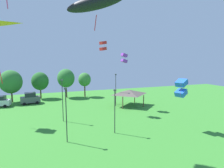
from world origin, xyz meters
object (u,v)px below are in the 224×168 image
Objects in this scene: kite_flying_1 at (181,88)px; parked_car_leftmost at (0,102)px; kite_flying_2 at (103,46)px; kite_flying_5 at (124,58)px; kite_flying_10 at (95,3)px; treeline_tree_3 at (66,78)px; parked_car_second_from_left at (30,98)px; light_post_2 at (62,98)px; treeline_tree_2 at (40,81)px; light_post_1 at (115,109)px; treeline_tree_4 at (85,80)px; light_post_0 at (116,88)px; treeline_tree_1 at (11,82)px; light_post_3 at (66,112)px; park_pavilion at (129,92)px.

parked_car_leftmost is (-28.22, 23.56, -4.99)m from kite_flying_1.
kite_flying_2 is 5.52m from kite_flying_5.
kite_flying_2 is 0.45× the size of kite_flying_10.
kite_flying_1 is at bearing -65.21° from treeline_tree_3.
kite_flying_2 is at bearing -71.60° from treeline_tree_3.
treeline_tree_3 reaches higher than parked_car_second_from_left.
kite_flying_10 reaches higher than treeline_tree_3.
light_post_2 is 0.99× the size of treeline_tree_2.
kite_flying_10 is 0.57× the size of light_post_2.
light_post_1 is 30.03m from treeline_tree_2.
treeline_tree_4 is at bearing 88.08° from light_post_1.
light_post_0 is 13.41m from treeline_tree_4.
light_post_0 is 1.01× the size of treeline_tree_2.
kite_flying_1 is at bearing 29.22° from kite_flying_10.
kite_flying_2 is 17.95m from treeline_tree_4.
treeline_tree_2 reaches higher than parked_car_leftmost.
light_post_1 is 0.79× the size of treeline_tree_3.
treeline_tree_3 reaches higher than kite_flying_1.
treeline_tree_3 is 5.05m from treeline_tree_4.
treeline_tree_3 is (6.64, -0.77, 0.64)m from treeline_tree_2.
kite_flying_2 is at bearing -55.20° from treeline_tree_2.
light_post_2 is 21.20m from treeline_tree_1.
treeline_tree_2 is at bearing 136.26° from kite_flying_5.
light_post_2 is (-15.79, 9.31, -2.24)m from kite_flying_1.
parked_car_leftmost is (-13.68, 31.70, -12.55)m from kite_flying_10.
kite_flying_10 is 0.91× the size of parked_car_second_from_left.
kite_flying_1 is at bearing -30.53° from light_post_2.
treeline_tree_2 is (2.02, 5.57, 3.38)m from parked_car_second_from_left.
treeline_tree_3 is (2.31, 19.86, 1.38)m from light_post_2.
parked_car_second_from_left reaches higher than parked_car_leftmost.
treeline_tree_3 reaches higher than light_post_3.
light_post_1 is at bearing 168.43° from kite_flying_1.
kite_flying_1 is at bearing -75.87° from light_post_0.
parked_car_second_from_left is (6.09, 0.82, 0.11)m from parked_car_leftmost.
light_post_0 is (10.56, 23.95, -9.73)m from kite_flying_10.
parked_car_leftmost is 0.65× the size of treeline_tree_4.
treeline_tree_2 is at bearing 62.49° from parked_car_second_from_left.
treeline_tree_3 is at bearing 125.40° from light_post_0.
light_post_2 is 21.10m from treeline_tree_2.
kite_flying_1 is 32.15m from treeline_tree_3.
treeline_tree_1 is 1.11× the size of treeline_tree_2.
treeline_tree_2 is at bearing 98.38° from light_post_3.
park_pavilion is at bearing -11.27° from parked_car_leftmost.
parked_car_leftmost is 5.80m from treeline_tree_1.
treeline_tree_2 reaches higher than treeline_tree_4.
parked_car_second_from_left is (-22.14, 24.38, -4.88)m from kite_flying_1.
park_pavilion is 18.91m from treeline_tree_3.
kite_flying_1 is 0.38× the size of light_post_3.
kite_flying_2 reaches higher than treeline_tree_1.
parked_car_second_from_left is 20.26m from light_post_0.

